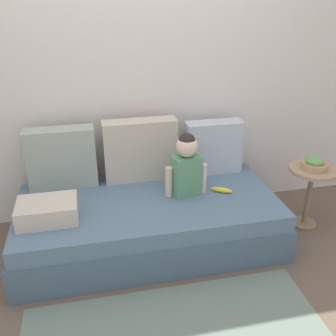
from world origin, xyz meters
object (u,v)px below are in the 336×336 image
couch (149,222)px  toddler (186,165)px  folded_blanket (48,211)px  throw_pillow_center (140,150)px  throw_pillow_right (213,147)px  fruit_bowl (314,164)px  side_table (311,182)px  throw_pillow_left (62,158)px  banana (222,190)px

couch → toddler: size_ratio=4.03×
couch → folded_blanket: (-0.72, -0.12, 0.27)m
couch → folded_blanket: folded_blanket is taller
couch → throw_pillow_center: (0.00, 0.37, 0.45)m
throw_pillow_right → fruit_bowl: bearing=-28.5°
throw_pillow_center → throw_pillow_right: size_ratio=1.23×
throw_pillow_right → folded_blanket: size_ratio=1.19×
throw_pillow_center → toddler: throw_pillow_center is taller
side_table → folded_blanket: bearing=-177.3°
throw_pillow_right → toddler: (-0.32, -0.33, 0.02)m
throw_pillow_left → side_table: (1.95, -0.39, -0.23)m
throw_pillow_center → fruit_bowl: 1.39m
throw_pillow_center → banana: (0.57, -0.37, -0.23)m
throw_pillow_left → fruit_bowl: size_ratio=2.52×
folded_blanket → side_table: (2.05, 0.09, -0.06)m
throw_pillow_left → fruit_bowl: bearing=-11.3°
throw_pillow_right → folded_blanket: throw_pillow_right is taller
couch → toddler: toddler is taller
throw_pillow_left → fruit_bowl: throw_pillow_left is taller
toddler → fruit_bowl: size_ratio=2.37×
throw_pillow_left → couch: bearing=-30.7°
throw_pillow_right → banana: bearing=-96.9°
throw_pillow_right → banana: throw_pillow_right is taller
banana → throw_pillow_left: bearing=162.6°
throw_pillow_center → throw_pillow_right: throw_pillow_center is taller
couch → throw_pillow_left: bearing=149.3°
throw_pillow_center → toddler: (0.30, -0.33, -0.00)m
throw_pillow_left → folded_blanket: throw_pillow_left is taller
throw_pillow_center → couch: bearing=-90.0°
side_table → fruit_bowl: bearing=0.0°
throw_pillow_center → banana: size_ratio=3.44×
throw_pillow_right → fruit_bowl: size_ratio=2.28×
folded_blanket → throw_pillow_right: bearing=19.9°
throw_pillow_left → fruit_bowl: (1.95, -0.39, -0.06)m
toddler → banana: (0.28, -0.04, -0.23)m
couch → folded_blanket: 0.77m
side_table → throw_pillow_left: bearing=168.7°
couch → fruit_bowl: (1.33, -0.02, 0.38)m
couch → throw_pillow_center: throw_pillow_center is taller
throw_pillow_center → side_table: size_ratio=1.10×
fruit_bowl → toddler: bearing=176.9°
couch → banana: bearing=-0.7°
throw_pillow_center → folded_blanket: 0.88m
throw_pillow_center → fruit_bowl: size_ratio=2.81×
toddler → fruit_bowl: 1.04m
throw_pillow_left → throw_pillow_center: throw_pillow_center is taller
banana → side_table: bearing=-1.1°
folded_blanket → fruit_bowl: size_ratio=1.92×
couch → banana: 0.61m
couch → toddler: 0.54m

